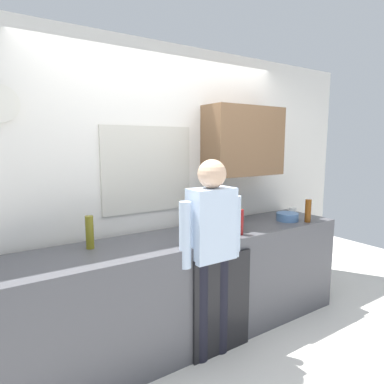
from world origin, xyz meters
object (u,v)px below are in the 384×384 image
Objects in this scene: coffee_maker at (203,211)px; potted_plant at (235,216)px; bottle_olive_oil at (90,232)px; person_at_sink at (211,243)px; bottle_green_wine at (227,209)px; bottle_red_vinegar at (240,222)px; mixing_bowl at (287,217)px; cup_white_mug at (292,212)px; bottle_amber_beer at (308,211)px.

coffee_maker reaches higher than potted_plant.
person_at_sink is (0.82, -0.42, -0.11)m from bottle_olive_oil.
bottle_green_wine reaches higher than potted_plant.
bottle_olive_oil is 1.24m from bottle_red_vinegar.
mixing_bowl is at bearing -19.33° from coffee_maker.
bottle_olive_oil is 2.14m from cup_white_mug.
potted_plant is (-0.69, -0.00, 0.09)m from mixing_bowl.
person_at_sink is (-0.37, -0.09, -0.10)m from bottle_red_vinegar.
coffee_maker is 3.47× the size of cup_white_mug.
cup_white_mug is at bearing -9.46° from bottle_green_wine.
bottle_red_vinegar is at bearing -170.61° from mixing_bowl.
bottle_amber_beer is 0.27m from cup_white_mug.
bottle_red_vinegar reaches higher than mixing_bowl.
bottle_olive_oil is 0.16× the size of person_at_sink.
bottle_amber_beer is at bearing -1.96° from bottle_red_vinegar.
person_at_sink reaches higher than bottle_red_vinegar.
cup_white_mug is 1.36m from person_at_sink.
cup_white_mug is at bearing 73.23° from bottle_amber_beer.
bottle_amber_beer is at bearing 14.30° from person_at_sink.
bottle_green_wine is (0.25, -0.06, 0.00)m from coffee_maker.
bottle_red_vinegar is at bearing -15.23° from bottle_olive_oil.
cup_white_mug is at bearing -2.67° from bottle_olive_oil.
mixing_bowl is (0.59, -0.23, -0.11)m from bottle_green_wine.
potted_plant is at bearing 38.13° from person_at_sink.
person_at_sink is at bearing -169.06° from mixing_bowl.
coffee_maker is 0.43m from bottle_red_vinegar.
bottle_red_vinegar is 0.73× the size of bottle_green_wine.
bottle_red_vinegar is 0.76m from mixing_bowl.
bottle_olive_oil is at bearing 164.34° from person_at_sink.
bottle_red_vinegar is at bearing 25.38° from person_at_sink.
potted_plant is at bearing -9.12° from bottle_olive_oil.
person_at_sink reaches higher than potted_plant.
bottle_olive_oil is at bearing 164.77° from bottle_red_vinegar.
bottle_red_vinegar is at bearing -114.64° from potted_plant.
person_at_sink is at bearing -177.08° from bottle_amber_beer.
mixing_bowl is (-0.20, -0.10, -0.01)m from cup_white_mug.
bottle_green_wine is (1.35, 0.03, 0.02)m from bottle_olive_oil.
mixing_bowl is at bearing 128.02° from bottle_amber_beer.
bottle_olive_oil is at bearing 177.33° from cup_white_mug.
potted_plant is at bearing -112.77° from bottle_green_wine.
coffee_maker is 1.50× the size of bottle_red_vinegar.
coffee_maker is 1.06m from bottle_amber_beer.
bottle_amber_beer is 2.42× the size of cup_white_mug.
mixing_bowl is 1.14m from person_at_sink.
coffee_maker is 1.32× the size of bottle_olive_oil.
bottle_green_wine is at bearing 151.61° from bottle_amber_beer.
bottle_amber_beer is 0.14× the size of person_at_sink.
bottle_amber_beer reaches higher than mixing_bowl.
coffee_maker is at bearing 116.98° from potted_plant.
bottle_green_wine is (0.15, 0.36, 0.04)m from bottle_red_vinegar.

